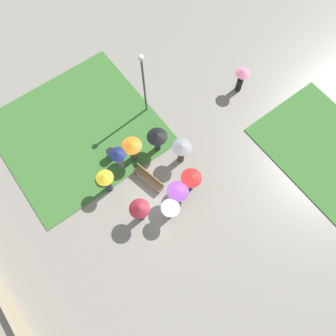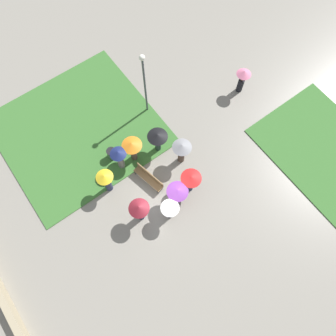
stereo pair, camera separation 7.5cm
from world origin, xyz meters
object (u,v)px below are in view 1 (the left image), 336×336
crowd_person_yellow (106,181)px  crowd_person_purple (178,193)px  crowd_person_navy (119,157)px  lone_walker_far_path (242,77)px  park_bench (149,178)px  lamp_post (143,79)px  crowd_person_black (157,138)px  crowd_person_red (191,180)px  crowd_person_white (170,209)px  crowd_person_maroon (140,210)px  crowd_person_orange (132,148)px  trash_bin (112,154)px  crowd_person_grey (182,150)px

crowd_person_yellow → crowd_person_purple: size_ratio=1.06×
crowd_person_navy → lone_walker_far_path: 9.07m
park_bench → crowd_person_yellow: crowd_person_yellow is taller
lamp_post → crowd_person_black: 3.32m
crowd_person_red → crowd_person_white: bearing=148.0°
park_bench → crowd_person_maroon: crowd_person_maroon is taller
crowd_person_maroon → crowd_person_orange: 3.61m
crowd_person_white → trash_bin: bearing=5.1°
crowd_person_red → lone_walker_far_path: (-3.44, 6.74, -0.00)m
crowd_person_maroon → crowd_person_orange: crowd_person_maroon is taller
crowd_person_maroon → crowd_person_white: (0.89, 1.29, -0.09)m
crowd_person_navy → trash_bin: bearing=88.9°
crowd_person_yellow → crowd_person_purple: crowd_person_yellow is taller
lamp_post → crowd_person_white: 7.25m
lamp_post → crowd_person_navy: size_ratio=2.56×
crowd_person_maroon → crowd_person_red: size_ratio=1.09×
lamp_post → trash_bin: bearing=-67.5°
crowd_person_black → crowd_person_white: (3.73, -1.90, -0.07)m
crowd_person_orange → crowd_person_white: size_ratio=1.07×
crowd_person_grey → crowd_person_orange: (-1.73, -2.14, 0.00)m
crowd_person_red → lone_walker_far_path: size_ratio=0.96×
park_bench → lamp_post: lamp_post is taller
trash_bin → crowd_person_orange: 1.63m
lamp_post → lone_walker_far_path: 6.38m
lamp_post → trash_bin: lamp_post is taller
crowd_person_purple → crowd_person_red: (-0.15, 1.02, -0.13)m
crowd_person_grey → crowd_person_white: bearing=121.8°
crowd_person_yellow → crowd_person_orange: bearing=-14.5°
lamp_post → crowd_person_maroon: 7.14m
crowd_person_orange → lone_walker_far_path: (0.00, 8.19, -0.13)m
park_bench → crowd_person_navy: size_ratio=1.04×
crowd_person_purple → crowd_person_red: 1.04m
crowd_person_purple → crowd_person_grey: bearing=43.2°
crowd_person_maroon → crowd_person_yellow: 2.51m
crowd_person_orange → crowd_person_white: bearing=-109.4°
crowd_person_red → park_bench: bearing=81.3°
crowd_person_navy → lone_walker_far_path: bearing=-9.5°
park_bench → crowd_person_white: bearing=-19.0°
crowd_person_navy → crowd_person_orange: bearing=-10.0°
crowd_person_yellow → trash_bin: bearing=19.6°
trash_bin → park_bench: bearing=19.3°
trash_bin → crowd_person_black: size_ratio=0.44×
crowd_person_black → lamp_post: bearing=79.4°
lamp_post → crowd_person_orange: (2.30, -2.54, -1.74)m
crowd_person_purple → crowd_person_orange: (-3.59, -0.43, -0.00)m
crowd_person_navy → crowd_person_black: bearing=-17.8°
crowd_person_yellow → crowd_person_white: size_ratio=1.11×
crowd_person_grey → crowd_person_orange: 2.75m
crowd_person_navy → crowd_person_purple: bearing=-79.4°
lamp_post → crowd_person_orange: size_ratio=2.58×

